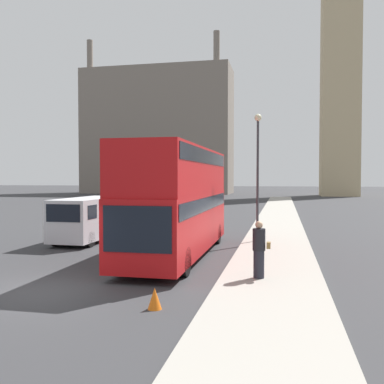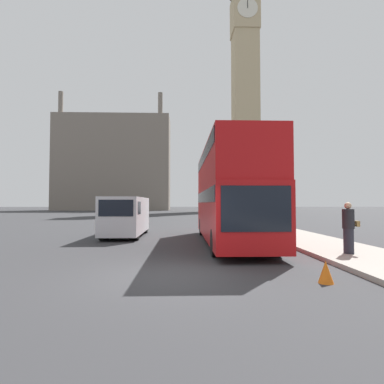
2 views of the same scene
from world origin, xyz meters
name	(u,v)px [view 1 (image 1 of 2)]	position (x,y,z in m)	size (l,w,h in m)	color
ground_plane	(40,291)	(0.00, 0.00, 0.00)	(300.00, 300.00, 0.00)	#333335
sidewalk_strip	(269,303)	(6.63, 0.00, 0.07)	(3.27, 120.00, 0.15)	#9E998E
clock_tower	(341,9)	(16.83, 69.35, 33.23)	(6.92, 7.09, 64.77)	tan
building_block_distant	(158,132)	(-18.81, 75.27, 12.92)	(30.88, 10.18, 31.44)	slate
red_double_decker_bus	(178,197)	(2.62, 6.38, 2.53)	(2.54, 10.53, 4.57)	#B71114
white_van	(89,218)	(-2.96, 9.41, 1.23)	(2.04, 5.51, 2.27)	silver
pedestrian	(259,250)	(6.24, 2.39, 1.06)	(0.56, 0.40, 1.81)	#23232D
street_lamp	(258,159)	(5.73, 10.33, 4.26)	(0.36, 0.36, 6.35)	#38383D
traffic_cone	(155,298)	(3.80, -0.92, 0.28)	(0.36, 0.36, 0.55)	orange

